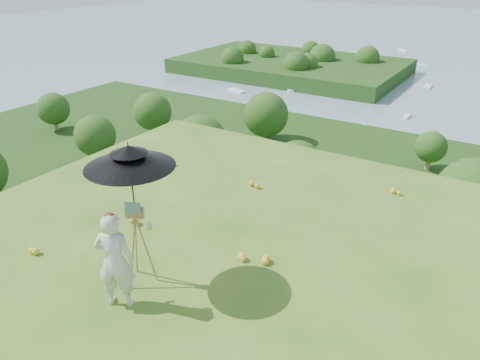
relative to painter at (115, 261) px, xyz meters
The scene contains 11 objects.
ground 2.17m from the painter, 15.48° to the left, with size 14.00×14.00×0.00m, color #3A6B1E.
forest_slope 46.42m from the painter, 86.86° to the left, with size 140.00×56.00×22.00m, color #193C10.
shoreline_tier 84.05m from the painter, 88.52° to the left, with size 170.00×28.00×8.00m, color #686353.
peninsula 174.40m from the painter, 115.16° to the left, with size 90.00×60.00×12.00m, color #193C10, non-canonical shape.
slope_trees 38.94m from the painter, 86.86° to the left, with size 110.00×50.00×6.00m, color #284D17, non-canonical shape.
moored_boats 165.51m from the painter, 93.74° to the left, with size 140.00×140.00×0.70m, color white, non-canonical shape.
wildflowers 2.23m from the painter, 22.06° to the left, with size 10.00×10.50×0.12m, color yellow, non-canonical shape.
painter is the anchor object (origin of this frame).
field_easel 0.61m from the painter, 101.27° to the left, with size 0.56×0.56×1.48m, color olive, non-canonical shape.
sun_umbrella 1.21m from the painter, 101.80° to the left, with size 1.35×1.35×1.19m, color black, non-canonical shape.
painter_cap 0.75m from the painter, ahead, with size 0.19×0.23×0.10m, color #CE7181, non-canonical shape.
Camera 1 is at (2.62, -4.38, 4.79)m, focal length 35.00 mm.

